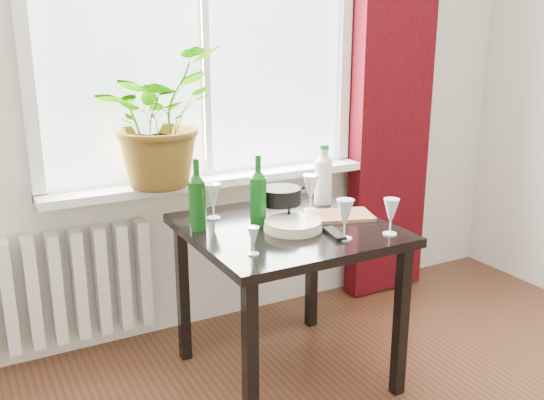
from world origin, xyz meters
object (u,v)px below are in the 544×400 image
potted_plant (157,117)px  cleaning_bottle (323,174)px  table (287,245)px  wineglass_back_center (311,193)px  wine_bottle_right (258,190)px  wineglass_front_right (345,219)px  tv_remote (334,234)px  radiator (68,287)px  plate_stack (293,225)px  wineglass_front_left (253,241)px  wineglass_far_right (391,216)px  bottle_amber (258,185)px  fondue_pot (280,203)px  wine_bottle_left (197,194)px  cutting_board (339,216)px  wineglass_back_left (213,201)px

potted_plant → cleaning_bottle: size_ratio=2.19×
table → wineglass_back_center: (0.21, 0.14, 0.18)m
wine_bottle_right → wineglass_front_right: 0.41m
tv_remote → table: bearing=128.5°
radiator → tv_remote: bearing=-41.3°
cleaning_bottle → plate_stack: bearing=-139.8°
table → wineglass_front_right: size_ratio=4.88×
wineglass_front_left → wineglass_far_right: bearing=-5.7°
wine_bottle_right → cleaning_bottle: (0.43, 0.15, -0.01)m
bottle_amber → fondue_pot: 0.20m
wineglass_front_left → plate_stack: 0.34m
radiator → wineglass_far_right: 1.57m
wineglass_back_center → tv_remote: size_ratio=1.15×
wine_bottle_left → table: bearing=-19.8°
potted_plant → wineglass_front_right: potted_plant is taller
table → plate_stack: plate_stack is taller
radiator → plate_stack: plate_stack is taller
bottle_amber → plate_stack: size_ratio=0.93×
radiator → tv_remote: (0.96, -0.84, 0.37)m
potted_plant → wineglass_back_center: bearing=-35.1°
wineglass_front_right → wineglass_far_right: (0.20, -0.04, -0.01)m
wineglass_front_left → potted_plant: bearing=96.9°
fondue_pot → cutting_board: bearing=-7.6°
potted_plant → wineglass_back_center: (0.59, -0.42, -0.34)m
bottle_amber → cutting_board: size_ratio=0.80×
potted_plant → wineglass_far_right: 1.17m
wineglass_back_center → wineglass_front_right: bearing=-102.3°
cutting_board → tv_remote: bearing=-128.8°
bottle_amber → wine_bottle_right: bearing=-117.0°
wineglass_far_right → wineglass_back_left: size_ratio=0.96×
potted_plant → wineglass_back_left: potted_plant is taller
cleaning_bottle → wineglass_back_center: (-0.12, -0.08, -0.06)m
radiator → bottle_amber: 1.04m
wineglass_back_left → fondue_pot: size_ratio=0.78×
table → wineglass_front_right: (0.12, -0.27, 0.18)m
potted_plant → wine_bottle_right: bearing=-59.8°
table → wineglass_front_right: 0.34m
plate_stack → tv_remote: (0.11, -0.15, -0.01)m
wine_bottle_left → wine_bottle_right: (0.26, -0.06, 0.00)m
radiator → plate_stack: (0.84, -0.69, 0.38)m
wineglass_back_center → bottle_amber: bearing=142.0°
wine_bottle_right → bottle_amber: wine_bottle_right is taller
wineglass_front_right → wineglass_back_center: size_ratio=0.97×
wineglass_front_right → wineglass_front_left: (-0.41, 0.02, -0.03)m
wineglass_front_right → wineglass_back_center: 0.42m
wineglass_back_center → fondue_pot: bearing=-168.6°
wine_bottle_right → cleaning_bottle: 0.46m
bottle_amber → wine_bottle_left: bearing=-156.6°
plate_stack → tv_remote: size_ratio=1.62×
wineglass_front_left → plate_stack: (0.28, 0.19, -0.04)m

